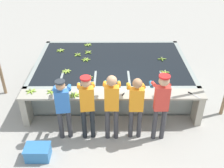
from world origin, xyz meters
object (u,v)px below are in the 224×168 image
at_px(worker_0, 63,104).
at_px(worker_2, 112,102).
at_px(worker_4, 161,101).
at_px(worker_3, 136,103).
at_px(knife_1, 192,94).
at_px(banana_bunch_floating_1, 88,52).
at_px(banana_bunch_floating_6, 66,71).
at_px(banana_bunch_ledge_0, 52,91).
at_px(crate, 38,152).
at_px(knife_0, 124,93).
at_px(banana_bunch_floating_7, 78,55).
at_px(banana_bunch_floating_2, 165,72).
at_px(banana_bunch_ledge_2, 31,91).
at_px(banana_bunch_floating_4, 88,78).
at_px(banana_bunch_floating_0, 86,60).
at_px(banana_bunch_floating_8, 88,45).
at_px(worker_1, 87,102).
at_px(banana_bunch_ledge_1, 75,95).
at_px(banana_bunch_floating_3, 60,50).

height_order(worker_0, worker_2, worker_2).
xyz_separation_m(worker_0, worker_4, (2.20, -0.05, 0.11)).
height_order(worker_3, knife_1, worker_3).
bearing_deg(banana_bunch_floating_1, knife_1, -41.42).
distance_m(worker_3, banana_bunch_floating_6, 2.45).
relative_size(banana_bunch_ledge_0, crate, 0.51).
xyz_separation_m(banana_bunch_floating_1, knife_0, (1.06, -2.34, -0.01)).
bearing_deg(worker_2, banana_bunch_floating_7, 111.19).
bearing_deg(banana_bunch_floating_2, banana_bunch_ledge_0, -162.03).
distance_m(worker_4, crate, 2.94).
xyz_separation_m(worker_0, knife_1, (3.07, 0.50, -0.08)).
xyz_separation_m(worker_2, banana_bunch_floating_6, (-1.27, 1.68, -0.15)).
xyz_separation_m(banana_bunch_ledge_0, crate, (-0.14, -1.31, -0.72)).
height_order(banana_bunch_floating_1, knife_1, banana_bunch_floating_1).
xyz_separation_m(worker_2, knife_0, (0.31, 0.59, -0.16)).
bearing_deg(worker_2, worker_0, 178.31).
height_order(banana_bunch_ledge_2, crate, banana_bunch_ledge_2).
height_order(banana_bunch_floating_7, knife_1, banana_bunch_floating_7).
bearing_deg(knife_0, crate, -146.95).
bearing_deg(banana_bunch_floating_4, worker_4, -37.93).
xyz_separation_m(worker_3, banana_bunch_floating_6, (-1.82, 1.64, -0.09)).
xyz_separation_m(banana_bunch_floating_2, knife_1, (0.49, -1.08, -0.01)).
relative_size(banana_bunch_floating_0, banana_bunch_floating_4, 1.00).
height_order(banana_bunch_floating_0, banana_bunch_floating_8, same).
distance_m(worker_1, banana_bunch_ledge_1, 0.60).
xyz_separation_m(worker_1, knife_0, (0.87, 0.56, -0.14)).
distance_m(banana_bunch_floating_2, banana_bunch_floating_8, 2.98).
relative_size(worker_3, banana_bunch_floating_3, 5.79).
relative_size(worker_0, banana_bunch_floating_7, 6.47).
distance_m(banana_bunch_floating_0, banana_bunch_ledge_0, 1.89).
bearing_deg(banana_bunch_floating_7, worker_0, -90.81).
bearing_deg(worker_1, banana_bunch_floating_0, 95.44).
bearing_deg(banana_bunch_floating_6, worker_4, -35.75).
xyz_separation_m(worker_3, banana_bunch_floating_1, (-1.30, 2.89, -0.09)).
height_order(worker_1, knife_0, worker_1).
distance_m(banana_bunch_floating_6, banana_bunch_floating_7, 1.09).
height_order(banana_bunch_floating_4, crate, banana_bunch_floating_4).
distance_m(knife_0, crate, 2.41).
relative_size(banana_bunch_floating_4, banana_bunch_ledge_2, 1.00).
distance_m(banana_bunch_floating_8, knife_1, 4.08).
xyz_separation_m(worker_3, knife_1, (1.42, 0.49, -0.09)).
distance_m(banana_bunch_floating_8, banana_bunch_ledge_0, 2.96).
relative_size(banana_bunch_floating_4, knife_1, 0.97).
bearing_deg(banana_bunch_ledge_0, banana_bunch_ledge_1, -14.63).
xyz_separation_m(banana_bunch_floating_1, crate, (-0.87, -3.60, -0.72)).
bearing_deg(banana_bunch_floating_6, banana_bunch_ledge_1, -72.83).
distance_m(worker_1, worker_2, 0.56).
xyz_separation_m(worker_2, banana_bunch_floating_0, (-0.78, 2.41, -0.15)).
bearing_deg(banana_bunch_ledge_0, knife_0, -1.85).
relative_size(worker_1, banana_bunch_floating_6, 5.97).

